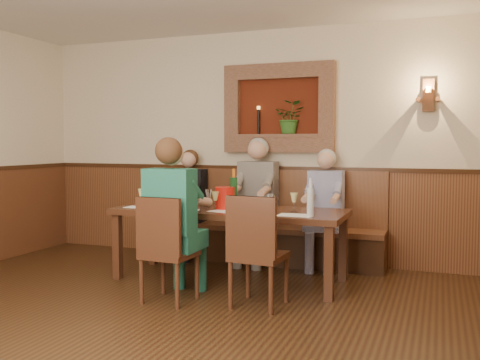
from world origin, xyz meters
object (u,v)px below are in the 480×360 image
at_px(chair_near_left, 169,271).
at_px(spittoon_bucket, 225,198).
at_px(wine_bottle_green_b, 188,191).
at_px(dining_table, 229,216).
at_px(person_chair_front, 175,232).
at_px(person_bench_left, 187,213).
at_px(person_bench_right, 324,220).
at_px(bench, 258,235).
at_px(chair_near_right, 258,274).
at_px(wine_bottle_green_a, 234,192).
at_px(water_bottle, 310,201).
at_px(person_bench_mid, 255,211).

bearing_deg(chair_near_left, spittoon_bucket, 80.26).
bearing_deg(wine_bottle_green_b, chair_near_left, -74.93).
height_order(dining_table, person_chair_front, person_chair_front).
bearing_deg(person_chair_front, person_bench_left, 112.58).
bearing_deg(spittoon_bucket, person_chair_front, -104.41).
height_order(chair_near_left, wine_bottle_green_b, wine_bottle_green_b).
xyz_separation_m(person_chair_front, wine_bottle_green_b, (-0.24, 0.78, 0.31)).
height_order(person_bench_left, person_chair_front, person_chair_front).
distance_m(dining_table, person_chair_front, 0.81).
bearing_deg(wine_bottle_green_b, person_bench_right, 32.86).
xyz_separation_m(bench, spittoon_bucket, (-0.04, -0.97, 0.54)).
relative_size(bench, chair_near_right, 3.03).
bearing_deg(bench, chair_near_left, -97.11).
xyz_separation_m(bench, person_bench_right, (0.82, -0.10, 0.23)).
bearing_deg(wine_bottle_green_a, water_bottle, -19.20).
xyz_separation_m(chair_near_right, water_bottle, (0.35, 0.48, 0.61)).
height_order(dining_table, person_bench_mid, person_bench_mid).
bearing_deg(spittoon_bucket, chair_near_right, -49.90).
xyz_separation_m(dining_table, wine_bottle_green_a, (0.03, 0.04, 0.25)).
xyz_separation_m(dining_table, person_bench_right, (0.82, 0.84, -0.11)).
height_order(chair_near_right, wine_bottle_green_a, wine_bottle_green_a).
bearing_deg(wine_bottle_green_b, person_chair_front, -72.55).
bearing_deg(wine_bottle_green_a, chair_near_left, -105.77).
bearing_deg(chair_near_left, person_bench_mid, 85.15).
bearing_deg(person_bench_left, person_chair_front, -67.42).
distance_m(person_bench_mid, person_bench_right, 0.82).
bearing_deg(spittoon_bucket, person_bench_right, 45.32).
xyz_separation_m(bench, water_bottle, (0.92, -1.21, 0.57)).
bearing_deg(person_chair_front, chair_near_right, 1.73).
bearing_deg(bench, wine_bottle_green_b, -116.73).
height_order(person_bench_right, water_bottle, person_bench_right).
xyz_separation_m(person_bench_mid, water_bottle, (0.92, -1.11, 0.27)).
relative_size(dining_table, spittoon_bucket, 10.44).
bearing_deg(spittoon_bucket, water_bottle, -14.14).
height_order(person_bench_mid, spittoon_bucket, person_bench_mid).
height_order(person_bench_mid, person_chair_front, person_bench_mid).
xyz_separation_m(spittoon_bucket, wine_bottle_green_b, (-0.44, 0.03, 0.06)).
height_order(person_bench_left, person_bench_mid, person_bench_mid).
relative_size(chair_near_left, water_bottle, 2.70).
height_order(chair_near_left, chair_near_right, chair_near_right).
xyz_separation_m(person_bench_left, person_chair_front, (0.67, -1.62, 0.06)).
height_order(person_bench_mid, person_bench_right, person_bench_mid).
xyz_separation_m(dining_table, spittoon_bucket, (-0.04, -0.03, 0.19)).
bearing_deg(water_bottle, bench, 127.13).
distance_m(bench, person_bench_mid, 0.31).
xyz_separation_m(person_bench_left, person_bench_right, (1.72, -0.00, 0.01)).
bearing_deg(person_bench_right, bench, 172.80).
height_order(chair_near_right, person_bench_mid, person_bench_mid).
xyz_separation_m(chair_near_left, person_chair_front, (0.00, 0.13, 0.34)).
bearing_deg(spittoon_bucket, dining_table, 38.35).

